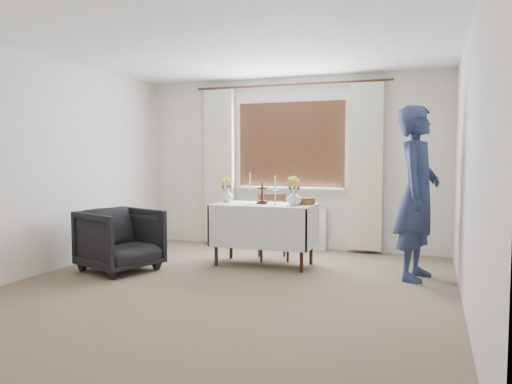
% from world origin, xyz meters
% --- Properties ---
extents(ground, '(5.00, 5.00, 0.00)m').
position_xyz_m(ground, '(0.00, 0.00, 0.00)').
color(ground, '#83785A').
rests_on(ground, ground).
extents(altar_table, '(1.24, 0.64, 0.76)m').
position_xyz_m(altar_table, '(0.02, 1.20, 0.38)').
color(altar_table, white).
rests_on(altar_table, ground).
extents(wooden_chair, '(0.52, 0.52, 0.86)m').
position_xyz_m(wooden_chair, '(0.02, 1.58, 0.43)').
color(wooden_chair, '#4E2C1A').
rests_on(wooden_chair, ground).
extents(armchair, '(1.03, 1.02, 0.73)m').
position_xyz_m(armchair, '(-1.48, 0.34, 0.37)').
color(armchair, black).
rests_on(armchair, ground).
extents(person, '(0.58, 0.77, 1.90)m').
position_xyz_m(person, '(1.82, 1.10, 0.95)').
color(person, navy).
rests_on(person, ground).
extents(radiator, '(1.10, 0.10, 0.60)m').
position_xyz_m(radiator, '(0.00, 2.42, 0.30)').
color(radiator, silver).
rests_on(radiator, ground).
extents(wooden_cross, '(0.13, 0.09, 0.26)m').
position_xyz_m(wooden_cross, '(-0.01, 1.20, 0.89)').
color(wooden_cross, black).
rests_on(wooden_cross, altar_table).
extents(candlestick_left, '(0.12, 0.12, 0.38)m').
position_xyz_m(candlestick_left, '(-0.16, 1.18, 0.95)').
color(candlestick_left, silver).
rests_on(candlestick_left, altar_table).
extents(candlestick_right, '(0.10, 0.10, 0.35)m').
position_xyz_m(candlestick_right, '(0.16, 1.19, 0.94)').
color(candlestick_right, silver).
rests_on(candlestick_right, altar_table).
extents(flower_vase_left, '(0.22, 0.22, 0.18)m').
position_xyz_m(flower_vase_left, '(-0.51, 1.28, 0.85)').
color(flower_vase_left, silver).
rests_on(flower_vase_left, altar_table).
extents(flower_vase_right, '(0.22, 0.22, 0.18)m').
position_xyz_m(flower_vase_right, '(0.41, 1.14, 0.85)').
color(flower_vase_right, silver).
rests_on(flower_vase_right, altar_table).
extents(wicker_basket, '(0.28, 0.28, 0.09)m').
position_xyz_m(wicker_basket, '(0.51, 1.32, 0.80)').
color(wicker_basket, brown).
rests_on(wicker_basket, altar_table).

